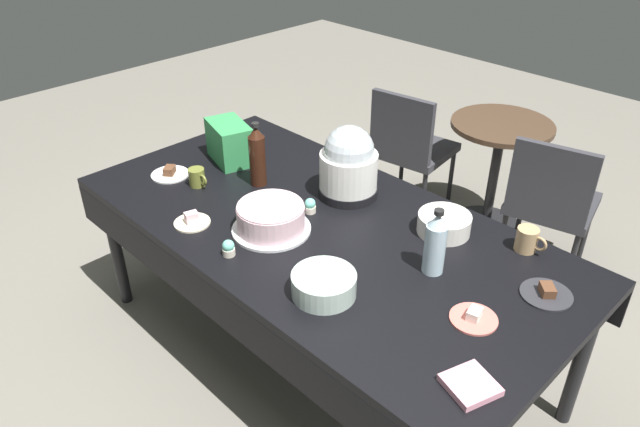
% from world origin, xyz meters
% --- Properties ---
extents(ground, '(9.00, 9.00, 0.00)m').
position_xyz_m(ground, '(0.00, 0.00, 0.00)').
color(ground, slate).
extents(potluck_table, '(2.20, 1.10, 0.75)m').
position_xyz_m(potluck_table, '(0.00, 0.00, 0.69)').
color(potluck_table, black).
rests_on(potluck_table, ground).
extents(frosted_layer_cake, '(0.33, 0.33, 0.12)m').
position_xyz_m(frosted_layer_cake, '(-0.11, -0.18, 0.81)').
color(frosted_layer_cake, silver).
rests_on(frosted_layer_cake, potluck_table).
extents(slow_cooker, '(0.27, 0.27, 0.34)m').
position_xyz_m(slow_cooker, '(-0.08, 0.26, 0.91)').
color(slow_cooker, black).
rests_on(slow_cooker, potluck_table).
extents(glass_salad_bowl, '(0.23, 0.23, 0.09)m').
position_xyz_m(glass_salad_bowl, '(0.34, -0.32, 0.79)').
color(glass_salad_bowl, '#B2C6BC').
rests_on(glass_salad_bowl, potluck_table).
extents(ceramic_snack_bowl, '(0.22, 0.22, 0.08)m').
position_xyz_m(ceramic_snack_bowl, '(0.41, 0.32, 0.79)').
color(ceramic_snack_bowl, silver).
rests_on(ceramic_snack_bowl, potluck_table).
extents(dessert_plate_cream, '(0.15, 0.15, 0.05)m').
position_xyz_m(dessert_plate_cream, '(-0.38, -0.38, 0.76)').
color(dessert_plate_cream, beige).
rests_on(dessert_plate_cream, potluck_table).
extents(dessert_plate_white, '(0.18, 0.18, 0.05)m').
position_xyz_m(dessert_plate_white, '(-0.82, -0.21, 0.76)').
color(dessert_plate_white, white).
rests_on(dessert_plate_white, potluck_table).
extents(dessert_plate_charcoal, '(0.18, 0.18, 0.04)m').
position_xyz_m(dessert_plate_charcoal, '(0.90, 0.24, 0.76)').
color(dessert_plate_charcoal, '#2D2D33').
rests_on(dessert_plate_charcoal, potluck_table).
extents(dessert_plate_coral, '(0.16, 0.16, 0.04)m').
position_xyz_m(dessert_plate_coral, '(0.79, -0.05, 0.76)').
color(dessert_plate_coral, '#E07266').
rests_on(dessert_plate_coral, potluck_table).
extents(cupcake_rose, '(0.05, 0.05, 0.07)m').
position_xyz_m(cupcake_rose, '(-0.90, 0.27, 0.78)').
color(cupcake_rose, beige).
rests_on(cupcake_rose, potluck_table).
extents(cupcake_berry, '(0.05, 0.05, 0.07)m').
position_xyz_m(cupcake_berry, '(-0.99, 0.32, 0.78)').
color(cupcake_berry, beige).
rests_on(cupcake_berry, potluck_table).
extents(cupcake_lemon, '(0.05, 0.05, 0.07)m').
position_xyz_m(cupcake_lemon, '(-0.10, 0.03, 0.78)').
color(cupcake_lemon, beige).
rests_on(cupcake_lemon, potluck_table).
extents(cupcake_mint, '(0.05, 0.05, 0.07)m').
position_xyz_m(cupcake_mint, '(-0.09, -0.41, 0.78)').
color(cupcake_mint, beige).
rests_on(cupcake_mint, potluck_table).
extents(soda_bottle_water, '(0.08, 0.08, 0.27)m').
position_xyz_m(soda_bottle_water, '(0.53, 0.07, 0.87)').
color(soda_bottle_water, silver).
rests_on(soda_bottle_water, potluck_table).
extents(soda_bottle_cola, '(0.08, 0.08, 0.31)m').
position_xyz_m(soda_bottle_cola, '(-0.45, 0.04, 0.89)').
color(soda_bottle_cola, '#33190F').
rests_on(soda_bottle_cola, potluck_table).
extents(coffee_mug_tan, '(0.13, 0.09, 0.10)m').
position_xyz_m(coffee_mug_tan, '(0.71, 0.44, 0.80)').
color(coffee_mug_tan, tan).
rests_on(coffee_mug_tan, potluck_table).
extents(coffee_mug_olive, '(0.11, 0.08, 0.09)m').
position_xyz_m(coffee_mug_olive, '(-0.64, -0.18, 0.79)').
color(coffee_mug_olive, olive).
rests_on(coffee_mug_olive, potluck_table).
extents(soda_carton, '(0.29, 0.23, 0.20)m').
position_xyz_m(soda_carton, '(-0.74, 0.10, 0.85)').
color(soda_carton, '#338C4C').
rests_on(soda_carton, potluck_table).
extents(paper_napkin_stack, '(0.18, 0.18, 0.02)m').
position_xyz_m(paper_napkin_stack, '(0.95, -0.31, 0.76)').
color(paper_napkin_stack, pink).
rests_on(paper_napkin_stack, potluck_table).
extents(maroon_chair_left, '(0.50, 0.50, 0.85)m').
position_xyz_m(maroon_chair_left, '(-0.54, 1.33, 0.49)').
color(maroon_chair_left, '#333338').
rests_on(maroon_chair_left, ground).
extents(maroon_chair_right, '(0.53, 0.53, 0.85)m').
position_xyz_m(maroon_chair_right, '(0.42, 1.34, 0.49)').
color(maroon_chair_right, '#333338').
rests_on(maroon_chair_right, ground).
extents(round_cafe_table, '(0.60, 0.60, 0.72)m').
position_xyz_m(round_cafe_table, '(-0.05, 1.56, 0.50)').
color(round_cafe_table, '#473323').
rests_on(round_cafe_table, ground).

